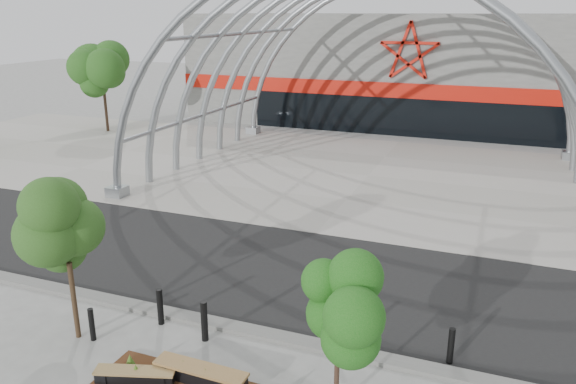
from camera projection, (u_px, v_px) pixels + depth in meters
name	position (u px, v px, depth m)	size (l,w,h in m)	color
ground	(235.00, 324.00, 15.37)	(140.00, 140.00, 0.00)	gray
road	(283.00, 271.00, 18.47)	(140.00, 7.00, 0.02)	black
forecourt	(368.00, 176.00, 29.11)	(60.00, 17.00, 0.04)	#A8A499
kerb	(231.00, 327.00, 15.13)	(60.00, 0.50, 0.12)	slate
arena_building	(424.00, 67.00, 43.81)	(34.00, 15.24, 8.00)	slate
vault_canopy	(368.00, 176.00, 29.11)	(20.80, 15.80, 20.36)	#90969A
street_tree_0	(65.00, 231.00, 13.85)	(1.83, 1.83, 4.17)	black
street_tree_1	(339.00, 312.00, 11.38)	(1.38, 1.38, 3.27)	black
bench_0	(136.00, 377.00, 12.83)	(1.88, 0.95, 0.39)	black
bench_1	(201.00, 376.00, 12.79)	(2.27, 0.54, 0.47)	black
bollard_0	(92.00, 324.00, 14.49)	(0.14, 0.14, 0.91)	black
bollard_1	(160.00, 307.00, 15.22)	(0.17, 0.17, 1.04)	black
bollard_2	(204.00, 321.00, 14.45)	(0.18, 0.18, 1.11)	black
bollard_3	(334.00, 337.00, 13.92)	(0.15, 0.15, 0.94)	black
bollard_4	(451.00, 346.00, 13.50)	(0.15, 0.15, 0.96)	black
bg_tree_0	(101.00, 65.00, 38.58)	(3.00, 3.00, 6.45)	#2F1F15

